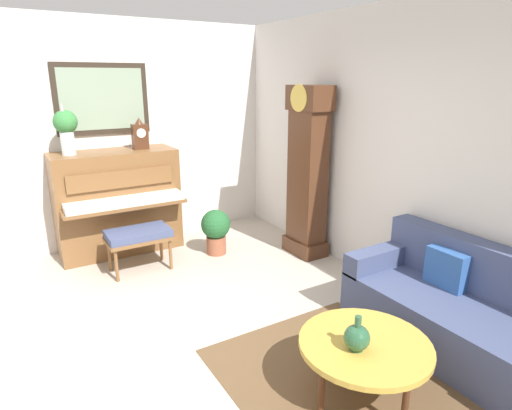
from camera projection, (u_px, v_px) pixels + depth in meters
name	position (u px, v px, depth m)	size (l,w,h in m)	color
ground_plane	(170.00, 349.00, 3.53)	(6.40, 6.00, 0.10)	#B2A899
wall_left	(90.00, 136.00, 5.25)	(0.13, 4.90, 2.80)	silver
wall_back	(391.00, 150.00, 4.29)	(5.30, 0.13, 2.80)	silver
area_rug	(358.00, 396.00, 2.93)	(2.10, 1.50, 0.01)	brown
piano	(118.00, 202.00, 5.26)	(0.87, 1.44, 1.26)	brown
piano_bench	(139.00, 236.00, 4.75)	(0.42, 0.70, 0.48)	brown
grandfather_clock	(307.00, 177.00, 5.08)	(0.52, 0.34, 2.03)	#4C2B19
couch	(469.00, 316.00, 3.33)	(1.90, 0.80, 0.84)	#424C70
coffee_table	(365.00, 346.00, 2.84)	(0.88, 0.88, 0.41)	gold
mantel_clock	(140.00, 135.00, 5.19)	(0.13, 0.18, 0.38)	#4C2B19
flower_vase	(66.00, 127.00, 4.75)	(0.26, 0.26, 0.58)	silver
green_jug	(357.00, 337.00, 2.74)	(0.17, 0.17, 0.24)	#234C33
potted_plant	(216.00, 229.00, 5.24)	(0.36, 0.36, 0.56)	#935138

